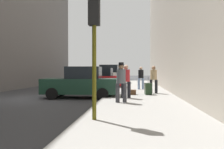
# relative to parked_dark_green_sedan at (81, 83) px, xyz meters

# --- Properties ---
(ground_plane) EXTENTS (120.00, 120.00, 0.00)m
(ground_plane) POSITION_rel_parked_dark_green_sedan_xyz_m (-2.65, -0.73, -0.85)
(ground_plane) COLOR #38383A
(sidewalk) EXTENTS (4.00, 40.00, 0.15)m
(sidewalk) POSITION_rel_parked_dark_green_sedan_xyz_m (3.35, -0.73, -0.77)
(sidewalk) COLOR gray
(sidewalk) RESTS_ON ground_plane
(parked_dark_green_sedan) EXTENTS (4.25, 2.16, 1.79)m
(parked_dark_green_sedan) POSITION_rel_parked_dark_green_sedan_xyz_m (0.00, 0.00, 0.00)
(parked_dark_green_sedan) COLOR #193828
(parked_dark_green_sedan) RESTS_ON ground_plane
(parked_red_hatchback) EXTENTS (4.26, 2.17, 1.79)m
(parked_red_hatchback) POSITION_rel_parked_dark_green_sedan_xyz_m (-0.00, 6.66, 0.00)
(parked_red_hatchback) COLOR #B2191E
(parked_red_hatchback) RESTS_ON ground_plane
(parked_white_van) EXTENTS (4.64, 2.15, 2.25)m
(parked_white_van) POSITION_rel_parked_dark_green_sedan_xyz_m (-0.00, 13.00, 0.18)
(parked_white_van) COLOR silver
(parked_white_van) RESTS_ON ground_plane
(parked_silver_sedan) EXTENTS (4.20, 2.06, 1.79)m
(parked_silver_sedan) POSITION_rel_parked_dark_green_sedan_xyz_m (0.00, 19.09, 0.00)
(parked_silver_sedan) COLOR #B7BABF
(parked_silver_sedan) RESTS_ON ground_plane
(parked_black_suv) EXTENTS (4.66, 2.18, 2.25)m
(parked_black_suv) POSITION_rel_parked_dark_green_sedan_xyz_m (-0.00, 24.78, 0.18)
(parked_black_suv) COLOR black
(parked_black_suv) RESTS_ON ground_plane
(fire_hydrant) EXTENTS (0.42, 0.22, 0.70)m
(fire_hydrant) POSITION_rel_parked_dark_green_sedan_xyz_m (1.80, 2.03, -0.35)
(fire_hydrant) COLOR red
(fire_hydrant) RESTS_ON sidewalk
(traffic_light) EXTENTS (0.32, 0.32, 3.60)m
(traffic_light) POSITION_rel_parked_dark_green_sedan_xyz_m (1.85, -6.10, 1.91)
(traffic_light) COLOR #514C0F
(traffic_light) RESTS_ON sidewalk
(pedestrian_in_tan_coat) EXTENTS (0.52, 0.44, 1.71)m
(pedestrian_in_tan_coat) POSITION_rel_parked_dark_green_sedan_xyz_m (4.23, 1.51, 0.26)
(pedestrian_in_tan_coat) COLOR black
(pedestrian_in_tan_coat) RESTS_ON sidewalk
(pedestrian_in_jeans) EXTENTS (0.53, 0.49, 1.71)m
(pedestrian_in_jeans) POSITION_rel_parked_dark_green_sedan_xyz_m (3.54, 4.39, 0.26)
(pedestrian_in_jeans) COLOR #728CB2
(pedestrian_in_jeans) RESTS_ON sidewalk
(pedestrian_in_red_jacket) EXTENTS (0.53, 0.49, 1.71)m
(pedestrian_in_red_jacket) POSITION_rel_parked_dark_green_sedan_xyz_m (2.59, -1.06, 0.26)
(pedestrian_in_red_jacket) COLOR black
(pedestrian_in_red_jacket) RESTS_ON sidewalk
(pedestrian_with_beanie) EXTENTS (0.52, 0.47, 1.78)m
(pedestrian_with_beanie) POSITION_rel_parked_dark_green_sedan_xyz_m (2.43, -2.63, 0.29)
(pedestrian_with_beanie) COLOR #333338
(pedestrian_with_beanie) RESTS_ON sidewalk
(rolling_suitcase) EXTENTS (0.42, 0.59, 1.04)m
(rolling_suitcase) POSITION_rel_parked_dark_green_sedan_xyz_m (3.84, 0.71, -0.36)
(rolling_suitcase) COLOR black
(rolling_suitcase) RESTS_ON sidewalk
(duffel_bag) EXTENTS (0.32, 0.44, 0.28)m
(duffel_bag) POSITION_rel_parked_dark_green_sedan_xyz_m (2.97, 0.62, -0.56)
(duffel_bag) COLOR #472D19
(duffel_bag) RESTS_ON sidewalk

